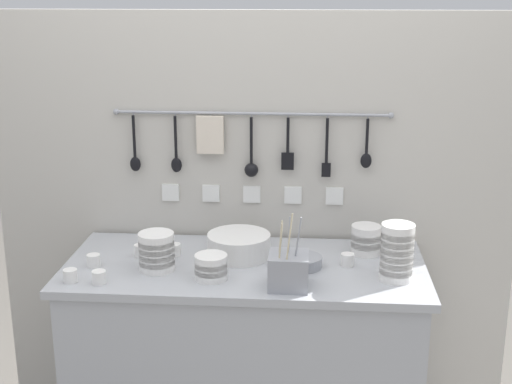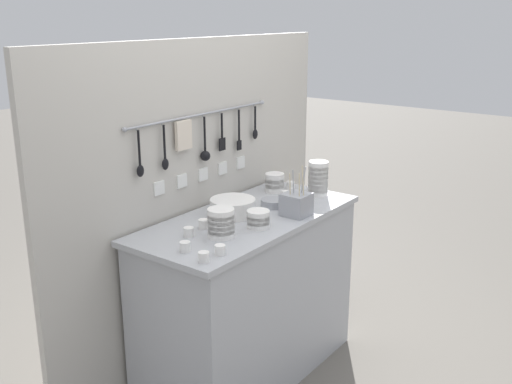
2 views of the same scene
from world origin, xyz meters
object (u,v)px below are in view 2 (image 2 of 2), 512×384
Objects in this scene: cup_beside_plates at (204,257)px; cup_edge_near at (189,232)px; cup_front_right at (219,203)px; cup_by_caddy at (286,195)px; cup_edge_far at (203,224)px; bowl_stack_short_front at (318,179)px; cup_back_right at (185,247)px; bowl_stack_wide_centre at (258,219)px; cup_front_left at (291,185)px; steel_mixing_bowl at (273,203)px; cup_mid_row at (220,250)px; cutlery_caddy at (296,204)px; bowl_stack_back_corner at (221,223)px; bowl_stack_tall_left at (275,183)px; plate_stack at (233,207)px.

cup_edge_near is at bearing 54.35° from cup_beside_plates.
cup_front_right and cup_by_caddy have the same top height.
cup_edge_near is at bearing -171.34° from cup_edge_far.
bowl_stack_short_front reaches higher than cup_back_right.
cup_edge_far is 1.00× the size of cup_edge_near.
bowl_stack_wide_centre is 0.71m from cup_front_left.
cup_mid_row is (-0.71, -0.21, 0.00)m from steel_mixing_bowl.
steel_mixing_bowl is at bearing -5.40° from cup_edge_near.
cup_mid_row is at bearing -165.01° from cup_by_caddy.
steel_mixing_bowl is at bearing -52.35° from cup_front_right.
cutlery_caddy is 5.58× the size of cup_edge_far.
cup_front_left is at bearing 11.63° from bowl_stack_back_corner.
cup_front_left is at bearing 85.14° from bowl_stack_short_front.
cutlery_caddy reaches higher than cup_back_right.
cup_by_caddy is at bearing -119.93° from bowl_stack_tall_left.
bowl_stack_short_front reaches higher than bowl_stack_back_corner.
cup_mid_row is (0.07, -0.15, 0.00)m from cup_back_right.
cup_back_right is (-0.72, 0.13, -0.04)m from cutlery_caddy.
bowl_stack_wide_centre is at bearing -32.96° from cup_edge_near.
bowl_stack_short_front reaches higher than bowl_stack_tall_left.
bowl_stack_short_front is 4.19× the size of cup_by_caddy.
bowl_stack_short_front is 0.75× the size of cutlery_caddy.
cup_front_right is (-0.13, 0.42, -0.04)m from cutlery_caddy.
cup_back_right is (-0.45, 0.08, -0.02)m from bowl_stack_wide_centre.
bowl_stack_tall_left reaches higher than steel_mixing_bowl.
cup_back_right is at bearing 170.05° from cutlery_caddy.
steel_mixing_bowl is at bearing 22.69° from bowl_stack_wide_centre.
bowl_stack_wide_centre is at bearing -108.66° from plate_stack.
steel_mixing_bowl is 2.82× the size of cup_beside_plates.
cup_front_right is (0.59, 0.30, 0.00)m from cup_back_right.
bowl_stack_wide_centre is 0.35m from steel_mixing_bowl.
cup_mid_row is at bearing -141.58° from bowl_stack_back_corner.
cup_front_right reaches higher than steel_mixing_bowl.
bowl_stack_wide_centre is 0.28m from cup_edge_far.
cup_mid_row is at bearing -163.10° from cup_front_left.
cutlery_caddy is (-0.05, -0.18, 0.04)m from steel_mixing_bowl.
cup_edge_near is (-0.86, -0.10, -0.03)m from bowl_stack_tall_left.
bowl_stack_wide_centre is 0.84× the size of steel_mixing_bowl.
cup_front_left is (0.88, 0.18, -0.05)m from bowl_stack_back_corner.
bowl_stack_back_corner is 0.90m from cup_front_left.
bowl_stack_back_corner reaches higher than cup_back_right.
cutlery_caddy reaches higher than steel_mixing_bowl.
cup_beside_plates is at bearing 177.56° from cup_mid_row.
cup_beside_plates and cup_front_left have the same top height.
cup_by_caddy is (-0.16, 0.12, -0.08)m from bowl_stack_short_front.
cutlery_caddy reaches higher than cup_mid_row.
bowl_stack_tall_left is at bearing 6.08° from cup_edge_far.
bowl_stack_back_corner reaches higher than plate_stack.
plate_stack reaches higher than steel_mixing_bowl.
plate_stack is (-0.49, -0.07, -0.01)m from bowl_stack_tall_left.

